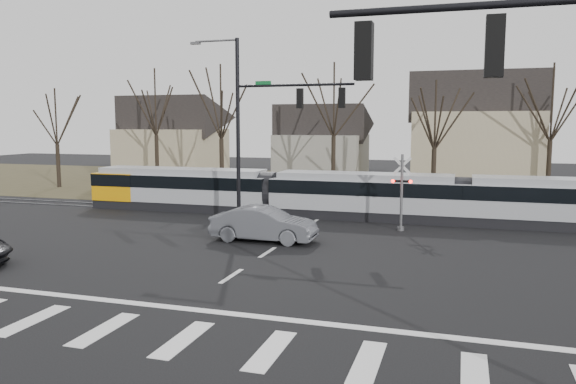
% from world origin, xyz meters
% --- Properties ---
extents(ground, '(140.00, 140.00, 0.00)m').
position_xyz_m(ground, '(0.00, 0.00, 0.00)').
color(ground, black).
extents(grass_verge, '(140.00, 28.00, 0.01)m').
position_xyz_m(grass_verge, '(0.00, 32.00, 0.01)').
color(grass_verge, '#38331E').
rests_on(grass_verge, ground).
extents(crosswalk, '(27.00, 2.60, 0.01)m').
position_xyz_m(crosswalk, '(0.00, -4.00, 0.01)').
color(crosswalk, silver).
rests_on(crosswalk, ground).
extents(stop_line, '(28.00, 0.35, 0.01)m').
position_xyz_m(stop_line, '(0.00, -1.80, 0.01)').
color(stop_line, silver).
rests_on(stop_line, ground).
extents(lane_dashes, '(0.18, 30.00, 0.01)m').
position_xyz_m(lane_dashes, '(0.00, 16.00, 0.01)').
color(lane_dashes, silver).
rests_on(lane_dashes, ground).
extents(rail_pair, '(90.00, 1.52, 0.06)m').
position_xyz_m(rail_pair, '(0.00, 15.80, 0.03)').
color(rail_pair, '#59595E').
rests_on(rail_pair, ground).
extents(tram, '(35.36, 2.63, 2.68)m').
position_xyz_m(tram, '(2.36, 16.00, 1.46)').
color(tram, gray).
rests_on(tram, ground).
extents(sedan, '(1.82, 5.04, 1.65)m').
position_xyz_m(sedan, '(-0.95, 8.18, 0.83)').
color(sedan, '#585A61').
rests_on(sedan, ground).
extents(signal_pole_far, '(9.28, 0.44, 10.20)m').
position_xyz_m(signal_pole_far, '(-2.41, 12.50, 5.70)').
color(signal_pole_far, black).
rests_on(signal_pole_far, ground).
extents(rail_crossing_signal, '(1.08, 0.36, 4.00)m').
position_xyz_m(rail_crossing_signal, '(5.00, 12.79, 1.89)').
color(rail_crossing_signal, '#59595B').
rests_on(rail_crossing_signal, ground).
extents(tree_row, '(59.20, 7.20, 10.00)m').
position_xyz_m(tree_row, '(2.00, 26.00, 5.00)').
color(tree_row, black).
rests_on(tree_row, ground).
extents(house_a, '(9.72, 8.64, 8.60)m').
position_xyz_m(house_a, '(-20.00, 34.00, 4.46)').
color(house_a, gray).
rests_on(house_a, ground).
extents(house_b, '(8.64, 7.56, 7.65)m').
position_xyz_m(house_b, '(-5.00, 36.00, 3.97)').
color(house_b, gray).
rests_on(house_b, ground).
extents(house_c, '(10.80, 8.64, 10.10)m').
position_xyz_m(house_c, '(9.00, 33.00, 5.23)').
color(house_c, gray).
rests_on(house_c, ground).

